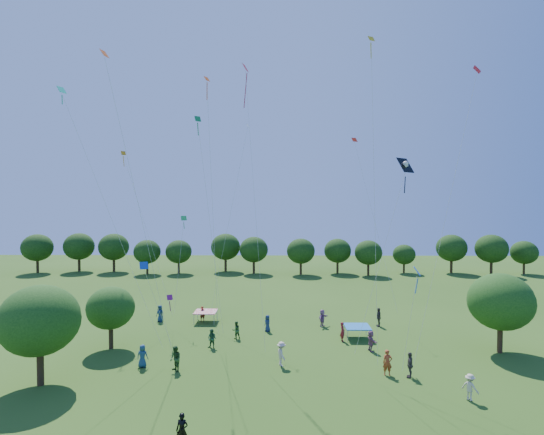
# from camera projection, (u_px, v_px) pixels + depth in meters

# --- Properties ---
(near_tree_west) EXTENTS (5.14, 5.14, 6.65)m
(near_tree_west) POSITION_uv_depth(u_px,v_px,m) (39.00, 320.00, 27.91)
(near_tree_west) COLOR #422B19
(near_tree_west) RESTS_ON ground
(near_tree_north) EXTENTS (3.87, 3.87, 5.14)m
(near_tree_north) POSITION_uv_depth(u_px,v_px,m) (111.00, 308.00, 34.96)
(near_tree_north) COLOR #422B19
(near_tree_north) RESTS_ON ground
(near_tree_east) EXTENTS (5.04, 5.04, 6.41)m
(near_tree_east) POSITION_uv_depth(u_px,v_px,m) (501.00, 302.00, 34.00)
(near_tree_east) COLOR #422B19
(near_tree_east) RESTS_ON ground
(treeline) EXTENTS (88.01, 8.77, 6.77)m
(treeline) POSITION_uv_depth(u_px,v_px,m) (266.00, 249.00, 72.59)
(treeline) COLOR #422B19
(treeline) RESTS_ON ground
(tent_red_stripe) EXTENTS (2.20, 2.20, 1.10)m
(tent_red_stripe) POSITION_uv_depth(u_px,v_px,m) (206.00, 312.00, 42.87)
(tent_red_stripe) COLOR red
(tent_red_stripe) RESTS_ON ground
(tent_blue) EXTENTS (2.20, 2.20, 1.10)m
(tent_blue) POSITION_uv_depth(u_px,v_px,m) (357.00, 327.00, 37.70)
(tent_blue) COLOR #1A63AE
(tent_blue) RESTS_ON ground
(man_in_black) EXTENTS (0.66, 0.47, 1.66)m
(man_in_black) POSITION_uv_depth(u_px,v_px,m) (182.00, 430.00, 20.95)
(man_in_black) COLOR black
(man_in_black) RESTS_ON ground
(crowd_person_0) EXTENTS (0.83, 0.47, 1.66)m
(crowd_person_0) POSITION_uv_depth(u_px,v_px,m) (142.00, 356.00, 31.08)
(crowd_person_0) COLOR navy
(crowd_person_0) RESTS_ON ground
(crowd_person_1) EXTENTS (0.66, 0.58, 1.50)m
(crowd_person_1) POSITION_uv_depth(u_px,v_px,m) (203.00, 314.00, 43.24)
(crowd_person_1) COLOR maroon
(crowd_person_1) RESTS_ON ground
(crowd_person_2) EXTENTS (0.87, 0.75, 1.55)m
(crowd_person_2) POSITION_uv_depth(u_px,v_px,m) (236.00, 330.00, 37.60)
(crowd_person_2) COLOR #254E21
(crowd_person_2) RESTS_ON ground
(crowd_person_3) EXTENTS (0.88, 1.28, 1.79)m
(crowd_person_3) POSITION_uv_depth(u_px,v_px,m) (281.00, 354.00, 31.33)
(crowd_person_3) COLOR beige
(crowd_person_3) RESTS_ON ground
(crowd_person_4) EXTENTS (0.85, 1.14, 1.77)m
(crowd_person_4) POSITION_uv_depth(u_px,v_px,m) (410.00, 365.00, 29.24)
(crowd_person_4) COLOR #493F3A
(crowd_person_4) RESTS_ON ground
(crowd_person_5) EXTENTS (0.82, 1.64, 1.67)m
(crowd_person_5) POSITION_uv_depth(u_px,v_px,m) (371.00, 341.00, 34.45)
(crowd_person_5) COLOR #8B5171
(crowd_person_5) RESTS_ON ground
(crowd_person_6) EXTENTS (0.74, 0.87, 1.55)m
(crowd_person_6) POSITION_uv_depth(u_px,v_px,m) (268.00, 323.00, 39.72)
(crowd_person_6) COLOR navy
(crowd_person_6) RESTS_ON ground
(crowd_person_7) EXTENTS (0.69, 0.46, 1.78)m
(crowd_person_7) POSITION_uv_depth(u_px,v_px,m) (387.00, 363.00, 29.62)
(crowd_person_7) COLOR #983A1B
(crowd_person_7) RESTS_ON ground
(crowd_person_8) EXTENTS (0.95, 0.99, 1.81)m
(crowd_person_8) POSITION_uv_depth(u_px,v_px,m) (175.00, 359.00, 30.30)
(crowd_person_8) COLOR #264C20
(crowd_person_8) RESTS_ON ground
(crowd_person_9) EXTENTS (1.04, 1.12, 1.62)m
(crowd_person_9) POSITION_uv_depth(u_px,v_px,m) (470.00, 387.00, 25.87)
(crowd_person_9) COLOR #C1B89B
(crowd_person_9) RESTS_ON ground
(crowd_person_10) EXTENTS (0.51, 1.08, 1.83)m
(crowd_person_10) POSITION_uv_depth(u_px,v_px,m) (379.00, 317.00, 41.33)
(crowd_person_10) COLOR #413634
(crowd_person_10) RESTS_ON ground
(crowd_person_11) EXTENTS (1.33, 1.60, 1.66)m
(crowd_person_11) POSITION_uv_depth(u_px,v_px,m) (322.00, 318.00, 41.32)
(crowd_person_11) COLOR #844F87
(crowd_person_11) RESTS_ON ground
(crowd_person_12) EXTENTS (0.94, 0.71, 1.69)m
(crowd_person_12) POSITION_uv_depth(u_px,v_px,m) (160.00, 313.00, 42.93)
(crowd_person_12) COLOR #1A314E
(crowd_person_12) RESTS_ON ground
(crowd_person_13) EXTENTS (0.49, 0.68, 1.67)m
(crowd_person_13) POSITION_uv_depth(u_px,v_px,m) (342.00, 332.00, 36.92)
(crowd_person_13) COLOR maroon
(crowd_person_13) RESTS_ON ground
(crowd_person_14) EXTENTS (0.88, 0.66, 1.59)m
(crowd_person_14) POSITION_uv_depth(u_px,v_px,m) (212.00, 339.00, 35.13)
(crowd_person_14) COLOR #204C2C
(crowd_person_14) RESTS_ON ground
(pirate_kite) EXTENTS (4.28, 1.34, 13.98)m
(pirate_kite) POSITION_uv_depth(u_px,v_px,m) (405.00, 168.00, 30.03)
(pirate_kite) COLOR black
(red_high_kite) EXTENTS (2.26, 7.71, 22.97)m
(red_high_kite) POSITION_uv_depth(u_px,v_px,m) (248.00, 112.00, 36.12)
(red_high_kite) COLOR red
(small_kite_0) EXTENTS (4.46, 1.08, 19.84)m
(small_kite_0) POSITION_uv_depth(u_px,v_px,m) (462.00, 142.00, 28.11)
(small_kite_0) COLOR red
(small_kite_1) EXTENTS (0.76, 2.15, 20.36)m
(small_kite_1) POSITION_uv_depth(u_px,v_px,m) (210.00, 154.00, 32.83)
(small_kite_1) COLOR #FF550D
(small_kite_2) EXTENTS (0.90, 0.40, 21.48)m
(small_kite_2) POSITION_uv_depth(u_px,v_px,m) (373.00, 140.00, 27.44)
(small_kite_2) COLOR gold
(small_kite_3) EXTENTS (0.91, 2.28, 9.46)m
(small_kite_3) POSITION_uv_depth(u_px,v_px,m) (182.00, 233.00, 42.30)
(small_kite_3) COLOR #1A903F
(small_kite_4) EXTENTS (0.86, 1.32, 6.84)m
(small_kite_4) POSITION_uv_depth(u_px,v_px,m) (416.00, 282.00, 26.09)
(small_kite_4) COLOR blue
(small_kite_5) EXTENTS (1.15, 4.46, 2.92)m
(small_kite_5) POSITION_uv_depth(u_px,v_px,m) (170.00, 301.00, 36.60)
(small_kite_5) COLOR #85166A
(small_kite_6) EXTENTS (3.58, 3.49, 18.87)m
(small_kite_6) POSITION_uv_depth(u_px,v_px,m) (236.00, 186.00, 42.48)
(small_kite_6) COLOR white
(small_kite_7) EXTENTS (7.14, 1.14, 19.08)m
(small_kite_7) POSITION_uv_depth(u_px,v_px,m) (85.00, 151.00, 30.48)
(small_kite_7) COLOR #0BB088
(small_kite_8) EXTENTS (3.89, 4.89, 17.78)m
(small_kite_8) POSITION_uv_depth(u_px,v_px,m) (364.00, 178.00, 44.52)
(small_kite_8) COLOR red
(small_kite_9) EXTENTS (2.90, 5.10, 19.91)m
(small_kite_9) POSITION_uv_depth(u_px,v_px,m) (125.00, 145.00, 26.71)
(small_kite_9) COLOR #CE470A
(small_kite_10) EXTENTS (5.21, 1.22, 15.83)m
(small_kite_10) POSITION_uv_depth(u_px,v_px,m) (136.00, 195.00, 41.21)
(small_kite_10) COLOR orange
(small_kite_11) EXTENTS (2.14, 0.96, 17.68)m
(small_kite_11) POSITION_uv_depth(u_px,v_px,m) (204.00, 173.00, 33.96)
(small_kite_11) COLOR #17833A
(small_kite_12) EXTENTS (0.96, 4.75, 7.11)m
(small_kite_12) POSITION_uv_depth(u_px,v_px,m) (150.00, 283.00, 26.99)
(small_kite_12) COLOR #1141AE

